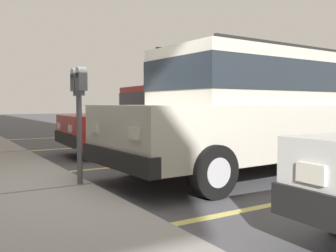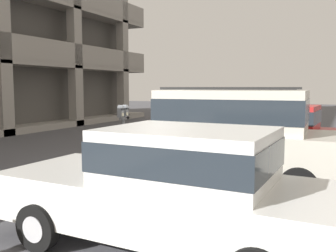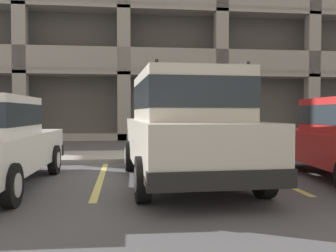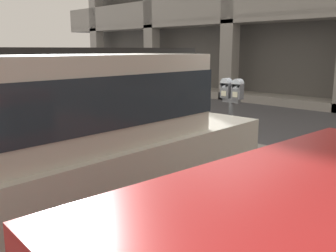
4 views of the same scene
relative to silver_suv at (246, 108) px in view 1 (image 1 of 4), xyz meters
The scene contains 6 objects.
ground_plane 2.63m from the silver_suv, 87.71° to the left, with size 80.00×80.00×0.10m.
sidewalk 3.82m from the silver_suv, 88.52° to the left, with size 40.00×2.20×0.12m.
parking_stall_lines 2.26m from the silver_suv, 29.34° to the left, with size 13.21×4.80×0.01m.
silver_suv is the anchor object (origin of this frame).
dark_hatchback 3.17m from the silver_suv, ahead, with size 2.03×4.58×1.54m.
parking_meter_near 2.73m from the silver_suv, 86.74° to the left, with size 0.35×0.12×1.49m.
Camera 1 is at (-4.58, 1.88, 1.15)m, focal length 40.00 mm.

